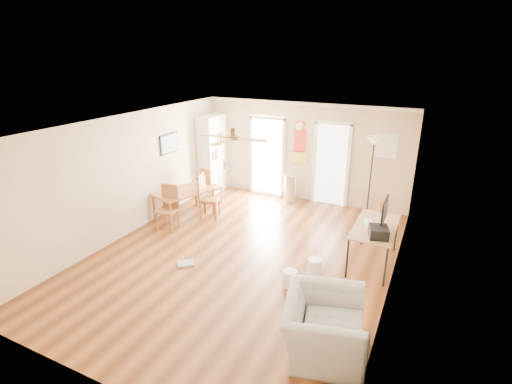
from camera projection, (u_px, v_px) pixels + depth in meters
The scene contains 30 objects.
floor at pixel (243, 256), 7.61m from camera, with size 7.00×7.00×0.00m, color brown.
ceiling at pixel (241, 125), 6.71m from camera, with size 5.50×7.00×0.00m, color silver, non-canonical shape.
wall_back at pixel (304, 152), 10.12m from camera, with size 5.50×0.04×2.60m, color beige, non-canonical shape.
wall_front at pixel (93, 296), 4.20m from camera, with size 5.50×0.04×2.60m, color beige, non-canonical shape.
wall_left at pixel (129, 175), 8.28m from camera, with size 0.04×7.00×2.60m, color beige, non-canonical shape.
wall_right at pixel (397, 221), 6.04m from camera, with size 0.04×7.00×2.60m, color beige, non-canonical shape.
crown_molding at pixel (241, 127), 6.72m from camera, with size 5.50×7.00×0.08m, color white, non-canonical shape.
kitchen_doorway at pixel (267, 157), 10.62m from camera, with size 0.90×0.10×2.10m, color white, non-canonical shape.
bathroom_doorway at pixel (331, 165), 9.88m from camera, with size 0.80×0.10×2.10m, color white, non-canonical shape.
wall_decal at pixel (300, 143), 10.06m from camera, with size 0.46×0.03×1.10m, color red.
ac_grille at pixel (387, 146), 9.12m from camera, with size 0.50×0.04×0.60m, color white.
framed_poster at pixel (169, 144), 9.32m from camera, with size 0.04×0.66×0.48m, color black.
ceiling_fan at pixel (233, 138), 6.52m from camera, with size 1.24×1.24×0.20m, color #593819, non-canonical shape.
bookshelf at pixel (213, 154), 10.82m from camera, with size 0.43×0.97×2.16m, color silver, non-canonical shape.
dining_table at pixel (184, 204), 9.28m from camera, with size 0.81×1.36×0.68m, color #966330, non-canonical shape.
dining_chair_right_a at pixel (209, 196), 9.22m from camera, with size 0.44×0.44×1.07m, color olive, non-canonical shape.
dining_chair_right_b at pixel (210, 198), 9.23m from camera, with size 0.40×0.40×0.98m, color #965830, non-canonical shape.
dining_chair_near at pixel (167, 208), 8.60m from camera, with size 0.41×0.41×1.00m, color olive, non-canonical shape.
dining_chair_far at pixel (211, 186), 10.05m from camera, with size 0.41×0.41×1.00m, color #9A5B31, non-canonical shape.
trash_can at pixel (290, 188), 10.25m from camera, with size 0.34×0.34×0.73m, color silver.
torchiere_lamp at pixel (371, 177), 9.25m from camera, with size 0.36×0.36×1.93m, color black, non-canonical shape.
computer_desk at pixel (373, 245), 7.22m from camera, with size 0.73×1.46×0.78m, color tan, non-canonical shape.
imac at pixel (384, 214), 6.87m from camera, with size 0.08×0.61×0.57m, color black, non-canonical shape.
keyboard at pixel (368, 223), 7.17m from camera, with size 0.12×0.38×0.01m, color silver.
printer at pixel (378, 232), 6.63m from camera, with size 0.31×0.36×0.19m, color black.
orange_bottle at pixel (380, 207), 7.64m from camera, with size 0.08×0.08×0.23m, color #CE5912.
wastebasket_a at pixel (290, 278), 6.60m from camera, with size 0.25×0.25×0.29m, color white.
wastebasket_b at pixel (315, 266), 6.96m from camera, with size 0.26×0.26×0.30m, color white.
floor_cloth at pixel (186, 264), 7.30m from camera, with size 0.30×0.24×0.04m, color gray.
armchair at pixel (324, 326), 5.09m from camera, with size 1.20×1.05×0.78m, color #A4A49F.
Camera 1 is at (3.15, -5.92, 3.82)m, focal length 27.03 mm.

